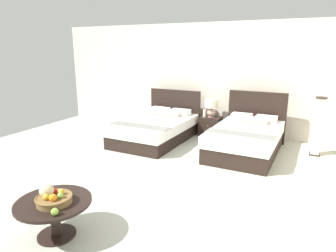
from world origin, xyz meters
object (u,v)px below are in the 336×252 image
object	(u,v)px
bed_near_corner	(246,139)
table_lamp	(211,106)
nightstand	(210,126)
floor_lamp_corner	(318,127)
fruit_bowl	(53,197)
coffee_table	(54,209)
bed_near_window	(156,128)
vase	(205,113)
loose_apple	(55,212)

from	to	relation	value
bed_near_corner	table_lamp	size ratio (longest dim) A/B	4.75
nightstand	floor_lamp_corner	xyz separation A→B (m)	(2.41, -0.45, 0.37)
bed_near_corner	fruit_bowl	distance (m)	4.20
coffee_table	floor_lamp_corner	xyz separation A→B (m)	(2.75, 4.41, 0.26)
bed_near_window	fruit_bowl	size ratio (longest dim) A/B	5.56
bed_near_corner	nightstand	xyz separation A→B (m)	(-1.08, 0.94, -0.07)
vase	floor_lamp_corner	size ratio (longest dim) A/B	0.16
vase	floor_lamp_corner	distance (m)	2.60
fruit_bowl	floor_lamp_corner	size ratio (longest dim) A/B	0.33
floor_lamp_corner	vase	bearing A→B (deg)	170.90
vase	bed_near_corner	bearing A→B (deg)	-36.17
loose_apple	nightstand	bearing A→B (deg)	89.02
bed_near_corner	nightstand	bearing A→B (deg)	138.92
table_lamp	coffee_table	bearing A→B (deg)	-93.94
floor_lamp_corner	coffee_table	bearing A→B (deg)	-121.93
coffee_table	vase	bearing A→B (deg)	87.82
bed_near_window	coffee_table	xyz separation A→B (m)	(0.72, -3.93, 0.06)
floor_lamp_corner	nightstand	bearing A→B (deg)	169.42
nightstand	coffee_table	bearing A→B (deg)	-93.96
bed_near_window	floor_lamp_corner	size ratio (longest dim) A/B	1.86
nightstand	vase	size ratio (longest dim) A/B	2.64
bed_near_corner	loose_apple	bearing A→B (deg)	-105.71
coffee_table	loose_apple	world-z (taller)	loose_apple
bed_near_window	bed_near_corner	bearing A→B (deg)	-0.07
bed_near_window	coffee_table	bearing A→B (deg)	-79.55
vase	coffee_table	distance (m)	4.83
floor_lamp_corner	table_lamp	bearing A→B (deg)	168.96
bed_near_window	nightstand	world-z (taller)	bed_near_window
floor_lamp_corner	bed_near_corner	bearing A→B (deg)	-159.89
table_lamp	fruit_bowl	distance (m)	4.94
nightstand	table_lamp	distance (m)	0.52
vase	loose_apple	bearing A→B (deg)	-89.25
table_lamp	coffee_table	world-z (taller)	table_lamp
bed_near_corner	fruit_bowl	bearing A→B (deg)	-109.18
bed_near_window	floor_lamp_corner	xyz separation A→B (m)	(3.48, 0.49, 0.32)
fruit_bowl	loose_apple	distance (m)	0.28
bed_near_window	bed_near_corner	distance (m)	2.14
coffee_table	loose_apple	xyz separation A→B (m)	(0.25, -0.22, 0.15)
loose_apple	floor_lamp_corner	distance (m)	5.27
table_lamp	nightstand	bearing A→B (deg)	-90.00
vase	table_lamp	bearing A→B (deg)	21.41
bed_near_window	vase	bearing A→B (deg)	44.70
table_lamp	fruit_bowl	size ratio (longest dim) A/B	1.10
vase	fruit_bowl	distance (m)	4.87
bed_near_window	nightstand	xyz separation A→B (m)	(1.06, 0.94, -0.05)
loose_apple	fruit_bowl	bearing A→B (deg)	139.55
bed_near_corner	coffee_table	xyz separation A→B (m)	(-1.42, -3.92, 0.03)
nightstand	floor_lamp_corner	distance (m)	2.48
nightstand	coffee_table	distance (m)	4.88
coffee_table	loose_apple	bearing A→B (deg)	-41.24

